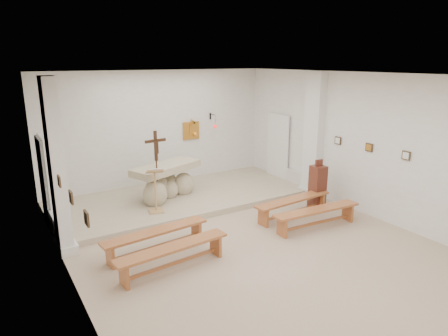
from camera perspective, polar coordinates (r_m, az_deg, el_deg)
ground at (r=8.42m, az=4.75°, el=-11.51°), size 7.00×10.00×0.00m
wall_left at (r=6.44m, az=-20.87°, el=-4.22°), size 0.02×10.00×3.50m
wall_right at (r=10.22m, az=20.98°, el=2.74°), size 0.02×10.00×3.50m
wall_back at (r=12.07m, az=-9.26°, el=5.34°), size 7.00×0.02×3.50m
ceiling at (r=7.53m, az=5.35°, el=12.94°), size 7.00×10.00×0.02m
sanctuary_platform at (r=11.17m, az=-5.94°, el=-4.24°), size 6.98×3.00×0.15m
pilaster_left at (r=8.35m, az=-22.78°, el=-0.07°), size 0.26×0.55×3.50m
pilaster_right at (r=11.43m, az=12.69°, el=4.62°), size 0.26×0.55×3.50m
gold_wall_relief at (r=12.50m, az=-4.73°, el=5.35°), size 0.55×0.04×0.55m
sanctuary_lamp at (r=12.58m, az=-1.36°, el=6.20°), size 0.11×0.36×0.44m
station_frame_left_front at (r=5.71m, az=-19.04°, el=-6.83°), size 0.03×0.20×0.20m
station_frame_left_mid at (r=6.64m, az=-21.02°, el=-3.93°), size 0.03×0.20×0.20m
station_frame_left_rear at (r=7.58m, az=-22.49°, el=-1.75°), size 0.03×0.20×0.20m
station_frame_right_front at (r=9.76m, az=24.57°, el=1.63°), size 0.03×0.20×0.20m
station_frame_right_mid at (r=10.33m, az=20.02°, el=2.79°), size 0.03×0.20×0.20m
station_frame_right_rear at (r=10.96m, az=15.96°, el=3.80°), size 0.03×0.20×0.20m
radiator_left at (r=9.47m, az=-22.92°, el=-7.83°), size 0.10×0.85×0.52m
radiator_right at (r=12.31m, az=10.24°, el=-1.60°), size 0.10×0.85×0.52m
altar at (r=10.90m, az=-8.28°, el=-2.24°), size 2.11×1.43×1.01m
lectern at (r=9.85m, az=-9.76°, el=-3.13°), size 0.48×0.43×1.15m
crucifix_stand at (r=10.41m, az=-9.62°, el=0.91°), size 0.57×0.25×1.90m
potted_plant at (r=11.34m, az=-8.08°, el=-2.13°), size 0.63×0.59×0.55m
donation_pedestal at (r=10.76m, az=13.21°, el=-2.56°), size 0.37×0.37×1.30m
bench_left_front at (r=8.25m, az=-9.68°, el=-9.54°), size 2.27×0.58×0.47m
bench_right_front at (r=10.04m, az=9.84°, el=-4.96°), size 2.27×0.52×0.47m
bench_left_second at (r=7.57m, az=-7.29°, el=-11.82°), size 2.27×0.57×0.47m
bench_right_second at (r=9.48m, az=13.11°, el=-6.37°), size 2.27×0.51×0.47m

